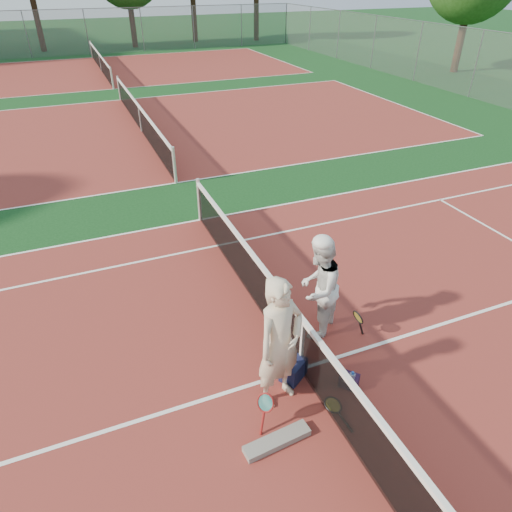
{
  "coord_description": "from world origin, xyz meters",
  "views": [
    {
      "loc": [
        -2.6,
        -4.47,
        5.34
      ],
      "look_at": [
        0.0,
        1.83,
        1.05
      ],
      "focal_mm": 32.0,
      "sensor_mm": 36.0,
      "label": 1
    }
  ],
  "objects_px": {
    "sports_bag_navy": "(293,370)",
    "sports_bag_purple": "(349,381)",
    "player_a": "(280,343)",
    "player_b": "(319,288)",
    "water_bottle": "(351,381)",
    "racket_black_held": "(357,325)",
    "net_main": "(302,345)",
    "racket_red": "(265,411)",
    "racket_spare": "(333,406)"
  },
  "relations": [
    {
      "from": "player_a",
      "to": "player_b",
      "type": "distance_m",
      "value": 1.61
    },
    {
      "from": "racket_spare",
      "to": "sports_bag_navy",
      "type": "bearing_deg",
      "value": 14.24
    },
    {
      "from": "racket_red",
      "to": "racket_spare",
      "type": "distance_m",
      "value": 1.04
    },
    {
      "from": "water_bottle",
      "to": "racket_spare",
      "type": "bearing_deg",
      "value": -153.59
    },
    {
      "from": "player_b",
      "to": "sports_bag_navy",
      "type": "bearing_deg",
      "value": 3.3
    },
    {
      "from": "racket_black_held",
      "to": "water_bottle",
      "type": "bearing_deg",
      "value": 46.53
    },
    {
      "from": "sports_bag_navy",
      "to": "water_bottle",
      "type": "height_order",
      "value": "sports_bag_navy"
    },
    {
      "from": "sports_bag_purple",
      "to": "sports_bag_navy",
      "type": "bearing_deg",
      "value": 145.36
    },
    {
      "from": "net_main",
      "to": "racket_black_held",
      "type": "bearing_deg",
      "value": 14.06
    },
    {
      "from": "racket_red",
      "to": "racket_black_held",
      "type": "distance_m",
      "value": 2.36
    },
    {
      "from": "racket_spare",
      "to": "net_main",
      "type": "bearing_deg",
      "value": 0.66
    },
    {
      "from": "player_b",
      "to": "water_bottle",
      "type": "bearing_deg",
      "value": 43.19
    },
    {
      "from": "racket_red",
      "to": "racket_black_held",
      "type": "height_order",
      "value": "racket_black_held"
    },
    {
      "from": "net_main",
      "to": "racket_red",
      "type": "bearing_deg",
      "value": -141.59
    },
    {
      "from": "net_main",
      "to": "player_b",
      "type": "relative_size",
      "value": 5.99
    },
    {
      "from": "player_a",
      "to": "racket_red",
      "type": "height_order",
      "value": "player_a"
    },
    {
      "from": "sports_bag_navy",
      "to": "sports_bag_purple",
      "type": "xyz_separation_m",
      "value": [
        0.7,
        -0.48,
        -0.05
      ]
    },
    {
      "from": "player_a",
      "to": "player_b",
      "type": "height_order",
      "value": "player_a"
    },
    {
      "from": "net_main",
      "to": "player_a",
      "type": "distance_m",
      "value": 0.83
    },
    {
      "from": "sports_bag_purple",
      "to": "player_a",
      "type": "bearing_deg",
      "value": 167.42
    },
    {
      "from": "sports_bag_purple",
      "to": "water_bottle",
      "type": "distance_m",
      "value": 0.06
    },
    {
      "from": "racket_spare",
      "to": "racket_red",
      "type": "bearing_deg",
      "value": 78.17
    },
    {
      "from": "player_b",
      "to": "sports_bag_navy",
      "type": "relative_size",
      "value": 4.52
    },
    {
      "from": "racket_spare",
      "to": "sports_bag_purple",
      "type": "height_order",
      "value": "sports_bag_purple"
    },
    {
      "from": "sports_bag_purple",
      "to": "water_bottle",
      "type": "bearing_deg",
      "value": -82.2
    },
    {
      "from": "player_a",
      "to": "sports_bag_purple",
      "type": "bearing_deg",
      "value": -31.24
    },
    {
      "from": "net_main",
      "to": "sports_bag_purple",
      "type": "distance_m",
      "value": 0.87
    },
    {
      "from": "player_a",
      "to": "sports_bag_purple",
      "type": "relative_size",
      "value": 7.5
    },
    {
      "from": "sports_bag_navy",
      "to": "racket_black_held",
      "type": "bearing_deg",
      "value": 16.18
    },
    {
      "from": "player_a",
      "to": "sports_bag_navy",
      "type": "xyz_separation_m",
      "value": [
        0.37,
        0.24,
        -0.88
      ]
    },
    {
      "from": "player_b",
      "to": "sports_bag_purple",
      "type": "bearing_deg",
      "value": 42.69
    },
    {
      "from": "player_a",
      "to": "racket_black_held",
      "type": "bearing_deg",
      "value": 1.57
    },
    {
      "from": "sports_bag_navy",
      "to": "sports_bag_purple",
      "type": "height_order",
      "value": "sports_bag_navy"
    },
    {
      "from": "racket_red",
      "to": "sports_bag_navy",
      "type": "relative_size",
      "value": 1.4
    },
    {
      "from": "net_main",
      "to": "player_b",
      "type": "distance_m",
      "value": 1.06
    },
    {
      "from": "net_main",
      "to": "racket_red",
      "type": "xyz_separation_m",
      "value": [
        -0.92,
        -0.73,
        -0.23
      ]
    },
    {
      "from": "racket_black_held",
      "to": "sports_bag_navy",
      "type": "xyz_separation_m",
      "value": [
        -1.38,
        -0.4,
        -0.12
      ]
    },
    {
      "from": "racket_black_held",
      "to": "sports_bag_purple",
      "type": "height_order",
      "value": "racket_black_held"
    },
    {
      "from": "racket_spare",
      "to": "sports_bag_purple",
      "type": "relative_size",
      "value": 2.16
    },
    {
      "from": "player_a",
      "to": "water_bottle",
      "type": "xyz_separation_m",
      "value": [
        1.07,
        -0.29,
        -0.89
      ]
    },
    {
      "from": "sports_bag_purple",
      "to": "racket_black_held",
      "type": "bearing_deg",
      "value": 51.98
    },
    {
      "from": "racket_red",
      "to": "racket_spare",
      "type": "relative_size",
      "value": 0.95
    },
    {
      "from": "player_a",
      "to": "player_b",
      "type": "relative_size",
      "value": 1.13
    },
    {
      "from": "player_b",
      "to": "sports_bag_purple",
      "type": "xyz_separation_m",
      "value": [
        -0.14,
        -1.3,
        -0.8
      ]
    },
    {
      "from": "player_b",
      "to": "racket_spare",
      "type": "distance_m",
      "value": 1.88
    },
    {
      "from": "net_main",
      "to": "player_a",
      "type": "bearing_deg",
      "value": -147.74
    },
    {
      "from": "net_main",
      "to": "sports_bag_navy",
      "type": "height_order",
      "value": "net_main"
    },
    {
      "from": "player_a",
      "to": "player_b",
      "type": "xyz_separation_m",
      "value": [
        1.2,
        1.06,
        -0.12
      ]
    },
    {
      "from": "net_main",
      "to": "sports_bag_purple",
      "type": "bearing_deg",
      "value": -48.2
    },
    {
      "from": "player_b",
      "to": "sports_bag_purple",
      "type": "height_order",
      "value": "player_b"
    }
  ]
}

